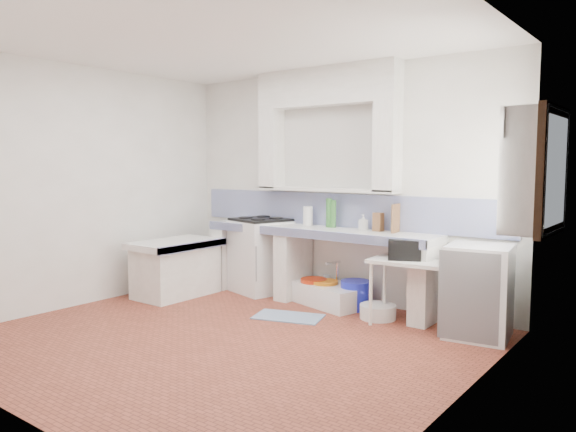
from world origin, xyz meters
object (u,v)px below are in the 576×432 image
Objects in this scene: stove at (261,256)px; sink at (329,296)px; fridge at (479,291)px; side_table at (411,293)px.

stove reaches higher than sink.
fridge is at bearing 11.59° from stove.
sink is 1.18m from side_table.
stove is 2.89m from fridge.
stove is 1.13× the size of side_table.
stove is at bearing -167.15° from sink.
stove is at bearing 168.22° from fridge.
side_table is at bearing 8.52° from stove.
sink is at bearing 167.38° from fridge.
stove is 2.24m from side_table.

